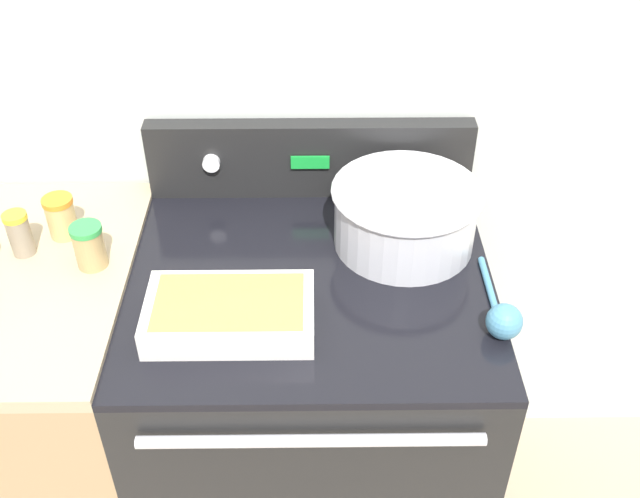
{
  "coord_description": "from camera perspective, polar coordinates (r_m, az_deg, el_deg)",
  "views": [
    {
      "loc": [
        0.01,
        -0.86,
        1.93
      ],
      "look_at": [
        0.02,
        0.36,
        0.97
      ],
      "focal_mm": 42.0,
      "sensor_mm": 36.0,
      "label": 1
    }
  ],
  "objects": [
    {
      "name": "kitchen_wall",
      "position": [
        1.72,
        -0.83,
        14.93
      ],
      "size": [
        8.0,
        0.05,
        2.5
      ],
      "color": "silver",
      "rests_on": "ground_plane"
    },
    {
      "name": "stove_range",
      "position": [
        1.9,
        -0.61,
        -12.6
      ],
      "size": [
        0.77,
        0.72,
        0.91
      ],
      "color": "black",
      "rests_on": "ground_plane"
    },
    {
      "name": "control_panel",
      "position": [
        1.78,
        -0.76,
        6.9
      ],
      "size": [
        0.77,
        0.07,
        0.19
      ],
      "color": "black",
      "rests_on": "stove_range"
    },
    {
      "name": "side_counter",
      "position": [
        2.01,
        -19.63,
        -11.94
      ],
      "size": [
        0.51,
        0.69,
        0.92
      ],
      "color": "tan",
      "rests_on": "ground_plane"
    },
    {
      "name": "mixing_bowl",
      "position": [
        1.63,
        6.52,
        2.77
      ],
      "size": [
        0.33,
        0.33,
        0.14
      ],
      "color": "silver",
      "rests_on": "stove_range"
    },
    {
      "name": "casserole_dish",
      "position": [
        1.45,
        -6.89,
        -4.8
      ],
      "size": [
        0.32,
        0.19,
        0.06
      ],
      "color": "silver",
      "rests_on": "stove_range"
    },
    {
      "name": "ladle",
      "position": [
        1.48,
        13.74,
        -5.15
      ],
      "size": [
        0.07,
        0.26,
        0.07
      ],
      "color": "teal",
      "rests_on": "stove_range"
    },
    {
      "name": "spice_jar_green_cap",
      "position": [
        1.63,
        -17.17,
        0.24
      ],
      "size": [
        0.07,
        0.07,
        0.1
      ],
      "color": "tan",
      "rests_on": "side_counter"
    },
    {
      "name": "spice_jar_orange_cap",
      "position": [
        1.74,
        -19.12,
        2.34
      ],
      "size": [
        0.07,
        0.07,
        0.1
      ],
      "color": "tan",
      "rests_on": "side_counter"
    },
    {
      "name": "spice_jar_yellow_cap",
      "position": [
        1.71,
        -21.92,
        1.11
      ],
      "size": [
        0.05,
        0.05,
        0.1
      ],
      "color": "gray",
      "rests_on": "side_counter"
    }
  ]
}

